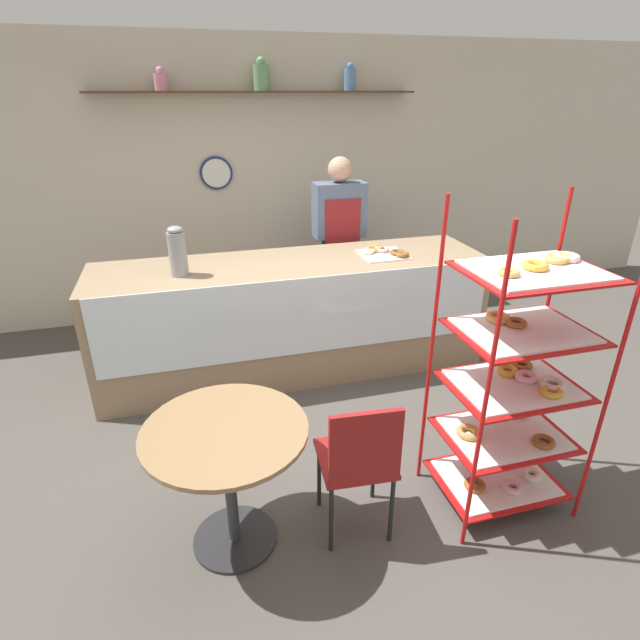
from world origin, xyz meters
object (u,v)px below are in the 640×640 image
(coffee_carafe, at_px, (177,252))
(cafe_chair, at_px, (360,457))
(cafe_table, at_px, (227,458))
(person_worker, at_px, (339,241))
(donut_tray_counter, at_px, (383,252))
(pastry_rack, at_px, (514,383))

(coffee_carafe, bearing_deg, cafe_chair, -65.99)
(cafe_table, bearing_deg, coffee_carafe, 95.01)
(person_worker, bearing_deg, cafe_table, -119.06)
(cafe_chair, bearing_deg, donut_tray_counter, -110.31)
(coffee_carafe, relative_size, donut_tray_counter, 1.00)
(pastry_rack, height_order, person_worker, pastry_rack)
(pastry_rack, distance_m, coffee_carafe, 2.43)
(pastry_rack, relative_size, person_worker, 1.05)
(donut_tray_counter, bearing_deg, pastry_rack, -88.64)
(cafe_table, bearing_deg, donut_tray_counter, 48.74)
(person_worker, bearing_deg, coffee_carafe, -153.22)
(pastry_rack, xyz_separation_m, cafe_chair, (-0.89, -0.06, -0.25))
(cafe_table, relative_size, coffee_carafe, 2.20)
(coffee_carafe, height_order, donut_tray_counter, coffee_carafe)
(person_worker, bearing_deg, pastry_rack, -84.89)
(cafe_chair, distance_m, coffee_carafe, 2.04)
(coffee_carafe, bearing_deg, donut_tray_counter, 2.43)
(person_worker, xyz_separation_m, cafe_chair, (-0.67, -2.51, -0.39))
(person_worker, height_order, donut_tray_counter, person_worker)
(coffee_carafe, bearing_deg, cafe_table, -84.99)
(cafe_chair, bearing_deg, pastry_rack, -171.77)
(cafe_chair, xyz_separation_m, donut_tray_counter, (0.85, 1.84, 0.46))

